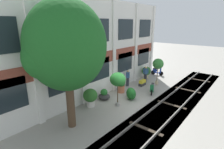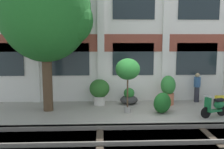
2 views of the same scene
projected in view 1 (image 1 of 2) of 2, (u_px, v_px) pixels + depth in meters
name	position (u px, v px, depth m)	size (l,w,h in m)	color
ground_plane	(126.00, 105.00, 12.65)	(80.00, 80.00, 0.00)	#9E998E
apartment_facade	(97.00, 50.00, 13.29)	(17.32, 0.64, 7.41)	silver
rail_tracks	(159.00, 118.00, 11.13)	(24.96, 2.80, 0.43)	#423F3A
broadleaf_tree	(66.00, 48.00, 8.81)	(4.30, 4.09, 6.93)	#4C3826
potted_plant_wide_bowl	(104.00, 95.00, 13.51)	(0.90, 0.90, 0.84)	#333333
potted_plant_low_pan	(118.00, 80.00, 11.95)	(1.10, 1.10, 2.47)	gray
potted_plant_tall_urn	(158.00, 64.00, 16.34)	(1.02, 1.02, 2.51)	tan
potted_plant_glazed_jar	(121.00, 83.00, 14.72)	(0.74, 0.74, 1.49)	#B76647
potted_plant_fluted_column	(90.00, 96.00, 12.22)	(1.01, 1.01, 1.30)	beige
potted_plant_ribbed_drum	(146.00, 72.00, 18.42)	(0.96, 0.96, 1.28)	tan
potted_plant_square_trough	(142.00, 83.00, 16.48)	(0.87, 0.40, 0.54)	#333333
scooter_near_curb	(157.00, 71.00, 19.75)	(0.54, 1.37, 0.98)	black
scooter_second_parked	(152.00, 88.00, 14.64)	(1.32, 0.70, 0.98)	black
resident_by_doorway	(146.00, 74.00, 17.20)	(0.34, 0.50, 1.62)	#282833
resident_watching_tracks	(128.00, 77.00, 16.22)	(0.34, 0.48, 1.54)	#282833
topiary_hedge	(131.00, 93.00, 13.48)	(1.07, 0.70, 0.92)	#19561E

